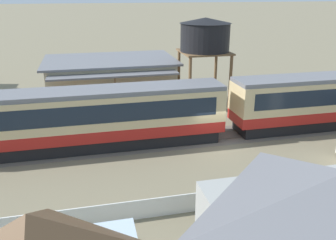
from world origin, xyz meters
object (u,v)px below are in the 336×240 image
(passenger_train, at_px, (90,116))
(cottage_grey_roof_2, at_px, (335,238))
(water_tower, at_px, (205,36))
(station_building, at_px, (111,79))

(passenger_train, distance_m, cottage_grey_roof_2, 17.16)
(passenger_train, bearing_deg, water_tower, 36.33)
(passenger_train, height_order, cottage_grey_roof_2, cottage_grey_roof_2)
(passenger_train, bearing_deg, cottage_grey_roof_2, -63.51)
(passenger_train, xyz_separation_m, cottage_grey_roof_2, (7.65, -15.35, 0.36))
(passenger_train, height_order, water_tower, water_tower)
(passenger_train, relative_size, station_building, 4.76)
(station_building, bearing_deg, water_tower, -23.34)
(water_tower, distance_m, cottage_grey_roof_2, 23.87)
(water_tower, xyz_separation_m, cottage_grey_roof_2, (-3.21, -23.34, -3.81))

